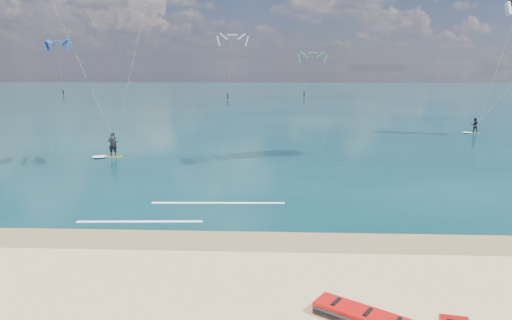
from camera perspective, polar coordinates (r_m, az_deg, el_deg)
The scene contains 7 objects.
ground at distance 55.43m, azimuth -2.99°, elevation 4.21°, with size 320.00×320.00×0.00m, color tan.
wet_sand_strip at distance 19.77m, azimuth -13.29°, elevation -9.54°, with size 320.00×2.40×0.01m, color brown.
sea at distance 119.05m, azimuth -0.05°, elevation 8.12°, with size 320.00×200.00×0.04m, color #082930.
kitesurfer_main at distance 33.06m, azimuth -18.57°, elevation 13.96°, with size 10.56×11.02×17.11m.
kitesurfer_far at distance 53.39m, azimuth 29.26°, elevation 11.05°, with size 9.84×6.40×15.31m.
shoreline_foam at distance 22.96m, azimuth -8.87°, elevation -6.28°, with size 9.62×3.62×0.01m.
distant_kites at distance 106.26m, azimuth -8.58°, elevation 10.96°, with size 67.52×18.51×13.53m.
Camera 1 is at (5.26, -14.73, 6.99)m, focal length 32.00 mm.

